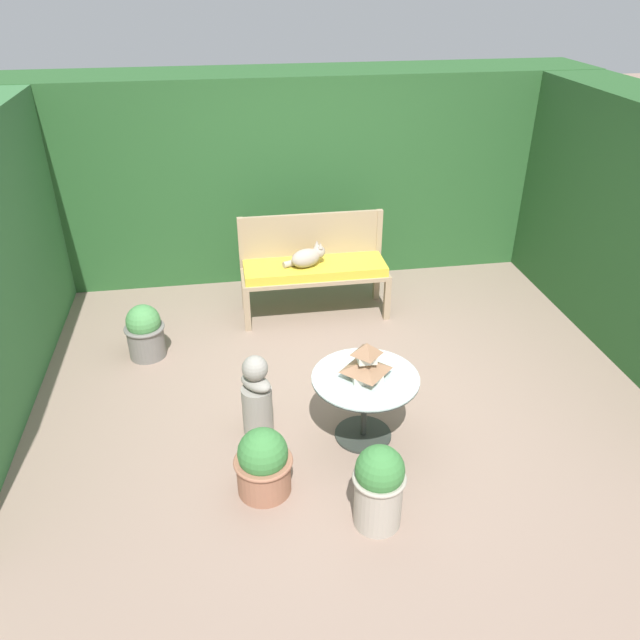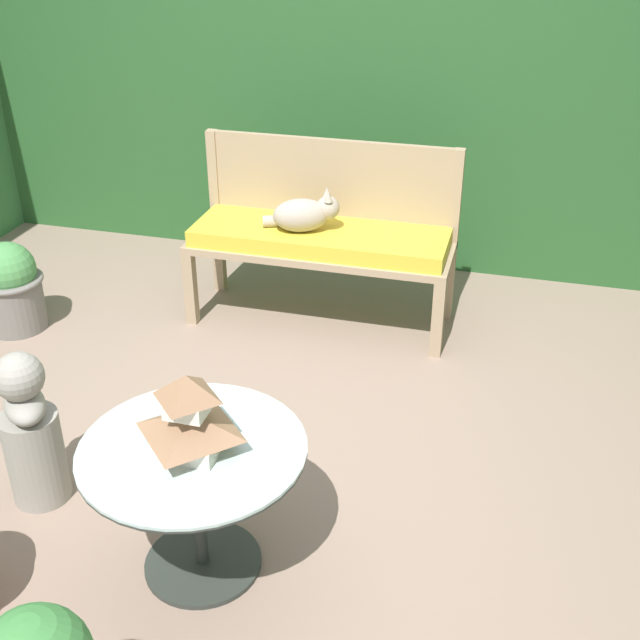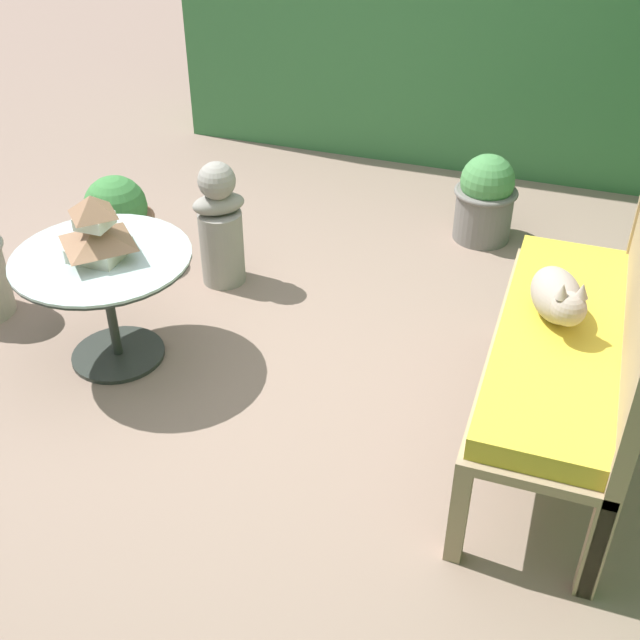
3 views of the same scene
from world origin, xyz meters
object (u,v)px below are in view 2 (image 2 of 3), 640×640
at_px(patio_table, 195,473).
at_px(potted_plant_hedge_corner, 11,287).
at_px(garden_bench, 320,243).
at_px(cat, 305,214).
at_px(pagoda_birdhouse, 189,417).
at_px(garden_bust, 31,433).

relative_size(patio_table, potted_plant_hedge_corner, 1.53).
relative_size(garden_bench, cat, 3.39).
relative_size(cat, patio_table, 0.55).
height_order(patio_table, potted_plant_hedge_corner, patio_table).
bearing_deg(patio_table, potted_plant_hedge_corner, 140.43).
xyz_separation_m(cat, pagoda_birdhouse, (0.15, -1.89, 0.01)).
xyz_separation_m(patio_table, garden_bust, (-0.78, 0.18, -0.11)).
distance_m(garden_bench, patio_table, 1.93).
height_order(pagoda_birdhouse, garden_bust, pagoda_birdhouse).
bearing_deg(garden_bench, garden_bust, -112.01).
bearing_deg(garden_bust, patio_table, 36.61).
height_order(garden_bench, pagoda_birdhouse, pagoda_birdhouse).
xyz_separation_m(garden_bench, patio_table, (0.07, -1.93, -0.04)).
distance_m(garden_bench, garden_bust, 1.89).
relative_size(garden_bust, potted_plant_hedge_corner, 1.32).
height_order(cat, pagoda_birdhouse, pagoda_birdhouse).
distance_m(patio_table, potted_plant_hedge_corner, 2.21).
relative_size(garden_bench, patio_table, 1.85).
bearing_deg(cat, garden_bench, 5.63).
bearing_deg(patio_table, garden_bench, 92.15).
distance_m(garden_bench, potted_plant_hedge_corner, 1.72).
xyz_separation_m(garden_bench, pagoda_birdhouse, (0.07, -1.93, 0.19)).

